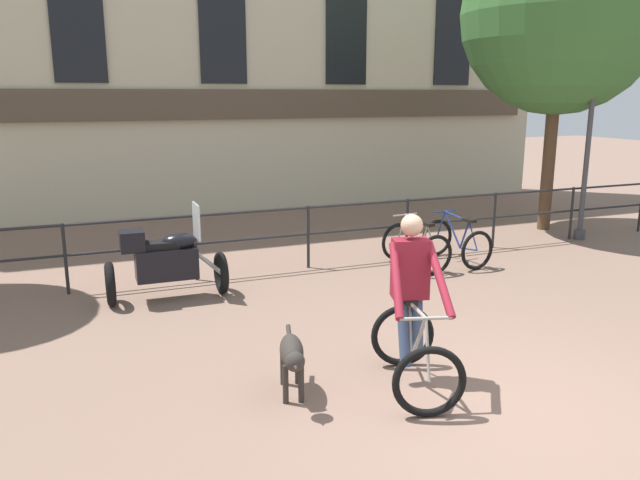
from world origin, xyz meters
The scene contains 9 objects.
ground_plane centered at (0.00, 0.00, 0.00)m, with size 60.00×60.00×0.00m, color #846656.
canal_railing centered at (0.00, 5.20, 0.71)m, with size 15.05×0.05×1.05m.
cyclist_with_bike centered at (-0.59, 0.82, 0.76)m, with size 0.99×1.32×1.70m.
dog centered at (-1.79, 1.00, 0.42)m, with size 0.39×1.00×0.60m.
parked_motorcycle centered at (-2.45, 4.41, 0.56)m, with size 1.67×0.65×1.35m.
parked_bicycle_near_lamp centered at (1.68, 4.54, 0.36)m, with size 0.76×1.17×0.86m.
parked_bicycle_mid_left centered at (2.48, 4.54, 0.36)m, with size 0.77×1.17×0.86m.
street_lamp centered at (5.79, 5.11, 2.43)m, with size 0.28×0.28×4.32m.
tree_canalside_right centered at (5.81, 6.16, 4.39)m, with size 3.98×3.98×6.39m.
Camera 1 is at (-3.62, -4.21, 2.84)m, focal length 35.00 mm.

